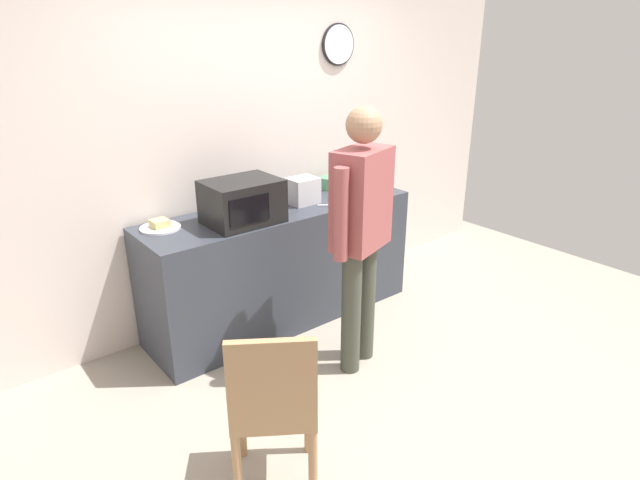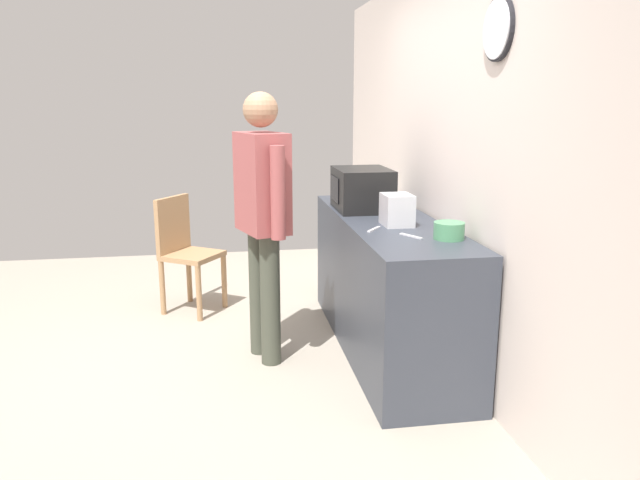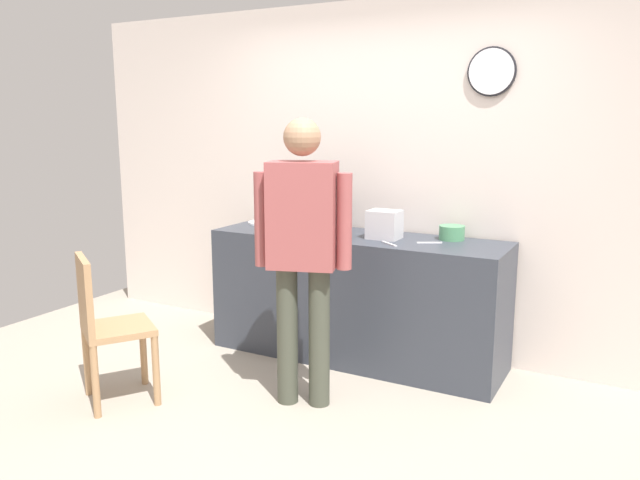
% 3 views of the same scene
% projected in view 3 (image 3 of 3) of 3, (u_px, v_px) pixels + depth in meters
% --- Properties ---
extents(ground_plane, '(6.00, 6.00, 0.00)m').
position_uv_depth(ground_plane, '(275.00, 429.00, 3.58)').
color(ground_plane, '#9E9384').
extents(back_wall, '(5.40, 0.13, 2.60)m').
position_uv_depth(back_wall, '(386.00, 179.00, 4.71)').
color(back_wall, silver).
rests_on(back_wall, ground_plane).
extents(kitchen_counter, '(2.15, 0.62, 0.92)m').
position_uv_depth(kitchen_counter, '(356.00, 297.00, 4.57)').
color(kitchen_counter, '#333842').
rests_on(kitchen_counter, ground_plane).
extents(microwave, '(0.50, 0.39, 0.30)m').
position_uv_depth(microwave, '(305.00, 213.00, 4.54)').
color(microwave, black).
rests_on(microwave, kitchen_counter).
extents(sandwich_plate, '(0.27, 0.27, 0.07)m').
position_uv_depth(sandwich_plate, '(265.00, 221.00, 5.01)').
color(sandwich_plate, white).
rests_on(sandwich_plate, kitchen_counter).
extents(salad_bowl, '(0.18, 0.18, 0.10)m').
position_uv_depth(salad_bowl, '(452.00, 233.00, 4.33)').
color(salad_bowl, '#4C8E60').
rests_on(salad_bowl, kitchen_counter).
extents(toaster, '(0.22, 0.18, 0.20)m').
position_uv_depth(toaster, '(384.00, 225.00, 4.36)').
color(toaster, silver).
rests_on(toaster, kitchen_counter).
extents(fork_utensil, '(0.15, 0.12, 0.01)m').
position_uv_depth(fork_utensil, '(389.00, 244.00, 4.17)').
color(fork_utensil, silver).
rests_on(fork_utensil, kitchen_counter).
extents(spoon_utensil, '(0.16, 0.10, 0.01)m').
position_uv_depth(spoon_utensil, '(429.00, 243.00, 4.21)').
color(spoon_utensil, silver).
rests_on(spoon_utensil, kitchen_counter).
extents(person_standing, '(0.57, 0.35, 1.75)m').
position_uv_depth(person_standing, '(303.00, 242.00, 3.71)').
color(person_standing, '#404438').
rests_on(person_standing, ground_plane).
extents(wooden_chair, '(0.56, 0.56, 0.94)m').
position_uv_depth(wooden_chair, '(105.00, 322.00, 3.81)').
color(wooden_chair, '#A87F56').
rests_on(wooden_chair, ground_plane).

